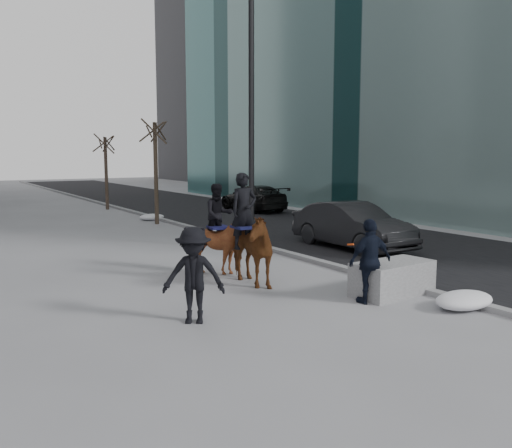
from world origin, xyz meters
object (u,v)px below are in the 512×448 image
car_near (352,225)px  mounted_right (221,238)px  planter (392,278)px  mounted_left (247,243)px

car_near → mounted_right: mounted_right is taller
planter → mounted_left: mounted_left is taller
car_near → planter: bearing=-123.3°
car_near → mounted_right: size_ratio=1.97×
mounted_left → mounted_right: 1.34m
planter → car_near: size_ratio=0.40×
planter → mounted_left: 3.40m
planter → mounted_left: size_ratio=0.70×
car_near → mounted_right: (-5.44, -1.10, 0.18)m
mounted_left → mounted_right: mounted_left is taller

